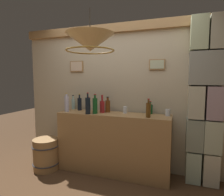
# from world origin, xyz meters

# --- Properties ---
(panelled_rear_partition) EXTENTS (3.51, 0.15, 2.40)m
(panelled_rear_partition) POSITION_xyz_m (-0.00, 1.10, 1.28)
(panelled_rear_partition) COLOR #BCAD8E
(panelled_rear_partition) RESTS_ON ground
(stone_pillar) EXTENTS (0.45, 0.31, 2.33)m
(stone_pillar) POSITION_xyz_m (1.31, 0.96, 1.18)
(stone_pillar) COLOR #A8BDA3
(stone_pillar) RESTS_ON ground
(bar_shelf_unit) EXTENTS (1.77, 0.43, 0.96)m
(bar_shelf_unit) POSITION_xyz_m (0.00, 0.80, 0.48)
(bar_shelf_unit) COLOR #9E7547
(bar_shelf_unit) RESTS_ON ground
(liquor_bottle_rye) EXTENTS (0.07, 0.07, 0.31)m
(liquor_bottle_rye) POSITION_xyz_m (-0.26, 0.70, 1.09)
(liquor_bottle_rye) COLOR #175323
(liquor_bottle_rye) RESTS_ON bar_shelf_unit
(liquor_bottle_rum) EXTENTS (0.08, 0.08, 0.29)m
(liquor_bottle_rum) POSITION_xyz_m (-0.19, 0.83, 1.07)
(liquor_bottle_rum) COLOR maroon
(liquor_bottle_rum) RESTS_ON bar_shelf_unit
(liquor_bottle_whiskey) EXTENTS (0.07, 0.07, 0.20)m
(liquor_bottle_whiskey) POSITION_xyz_m (0.55, 0.97, 1.04)
(liquor_bottle_whiskey) COLOR #174C24
(liquor_bottle_whiskey) RESTS_ON bar_shelf_unit
(liquor_bottle_vermouth) EXTENTS (0.07, 0.07, 0.29)m
(liquor_bottle_vermouth) POSITION_xyz_m (-0.65, 0.90, 1.07)
(liquor_bottle_vermouth) COLOR black
(liquor_bottle_vermouth) RESTS_ON bar_shelf_unit
(liquor_bottle_tequila) EXTENTS (0.08, 0.08, 0.33)m
(liquor_bottle_tequila) POSITION_xyz_m (-0.36, 0.64, 1.09)
(liquor_bottle_tequila) COLOR black
(liquor_bottle_tequila) RESTS_ON bar_shelf_unit
(liquor_bottle_vodka) EXTENTS (0.06, 0.06, 0.25)m
(liquor_bottle_vodka) POSITION_xyz_m (-0.82, 0.98, 1.06)
(liquor_bottle_vodka) COLOR #A1C8C0
(liquor_bottle_vodka) RESTS_ON bar_shelf_unit
(liquor_bottle_amaro) EXTENTS (0.07, 0.07, 0.31)m
(liquor_bottle_amaro) POSITION_xyz_m (-0.79, 0.73, 1.09)
(liquor_bottle_amaro) COLOR silver
(liquor_bottle_amaro) RESTS_ON bar_shelf_unit
(liquor_bottle_gin) EXTENTS (0.07, 0.07, 0.26)m
(liquor_bottle_gin) POSITION_xyz_m (-0.40, 0.74, 1.06)
(liquor_bottle_gin) COLOR #BEB3C0
(liquor_bottle_gin) RESTS_ON bar_shelf_unit
(liquor_bottle_mezcal) EXTENTS (0.08, 0.08, 0.25)m
(liquor_bottle_mezcal) POSITION_xyz_m (-0.12, 0.89, 1.06)
(liquor_bottle_mezcal) COLOR brown
(liquor_bottle_mezcal) RESTS_ON bar_shelf_unit
(liquor_bottle_sherry) EXTENTS (0.07, 0.07, 0.27)m
(liquor_bottle_sherry) POSITION_xyz_m (0.57, 0.68, 1.07)
(liquor_bottle_sherry) COLOR #5A3913
(liquor_bottle_sherry) RESTS_ON bar_shelf_unit
(glass_tumbler_rocks) EXTENTS (0.07, 0.07, 0.10)m
(glass_tumbler_rocks) POSITION_xyz_m (0.82, 0.89, 1.01)
(glass_tumbler_rocks) COLOR silver
(glass_tumbler_rocks) RESTS_ON bar_shelf_unit
(glass_tumbler_highball) EXTENTS (0.06, 0.06, 0.11)m
(glass_tumbler_highball) POSITION_xyz_m (0.17, 0.90, 1.01)
(glass_tumbler_highball) COLOR silver
(glass_tumbler_highball) RESTS_ON bar_shelf_unit
(pendant_lamp) EXTENTS (0.52, 0.52, 0.44)m
(pendant_lamp) POSITION_xyz_m (0.05, -0.10, 1.88)
(pendant_lamp) COLOR beige
(wooden_barrel) EXTENTS (0.43, 0.43, 0.52)m
(wooden_barrel) POSITION_xyz_m (-1.08, 0.53, 0.26)
(wooden_barrel) COLOR #9E7547
(wooden_barrel) RESTS_ON ground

